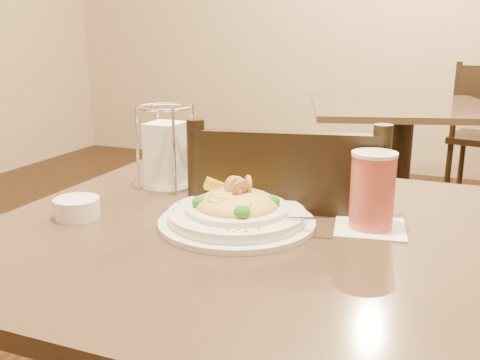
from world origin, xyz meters
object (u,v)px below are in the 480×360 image
at_px(pasta_bowl, 237,212).
at_px(butter_ramekin, 77,208).
at_px(side_plate, 324,197).
at_px(drink_glass, 372,191).
at_px(dining_chair_near, 287,295).
at_px(napkin_caddy, 166,153).
at_px(bread_basket, 259,178).
at_px(main_table, 236,335).
at_px(background_table, 400,150).

relative_size(pasta_bowl, butter_ramekin, 3.71).
bearing_deg(side_plate, drink_glass, -49.74).
xyz_separation_m(drink_glass, side_plate, (-0.12, 0.14, -0.07)).
relative_size(dining_chair_near, napkin_caddy, 4.86).
xyz_separation_m(dining_chair_near, bread_basket, (-0.08, 0.01, 0.27)).
bearing_deg(main_table, pasta_bowl, -58.36).
bearing_deg(dining_chair_near, napkin_caddy, -0.80).
bearing_deg(butter_ramekin, dining_chair_near, 42.26).
distance_m(main_table, pasta_bowl, 0.26).
distance_m(main_table, butter_ramekin, 0.40).
bearing_deg(main_table, butter_ramekin, -164.79).
bearing_deg(main_table, dining_chair_near, 80.45).
height_order(drink_glass, butter_ramekin, drink_glass).
distance_m(pasta_bowl, bread_basket, 0.25).
distance_m(main_table, side_plate, 0.34).
xyz_separation_m(background_table, napkin_caddy, (-0.36, -1.76, 0.32)).
bearing_deg(butter_ramekin, main_table, 15.21).
distance_m(dining_chair_near, pasta_bowl, 0.36).
height_order(drink_glass, side_plate, drink_glass).
height_order(dining_chair_near, butter_ramekin, dining_chair_near).
bearing_deg(butter_ramekin, bread_basket, 51.11).
relative_size(bread_basket, butter_ramekin, 2.92).
distance_m(background_table, drink_glass, 1.89).
xyz_separation_m(dining_chair_near, drink_glass, (0.20, -0.15, 0.32)).
xyz_separation_m(napkin_caddy, butter_ramekin, (-0.06, -0.25, -0.06)).
relative_size(main_table, bread_basket, 3.53).
distance_m(side_plate, butter_ramekin, 0.51).
bearing_deg(side_plate, bread_basket, 169.62).
xyz_separation_m(bread_basket, side_plate, (0.16, -0.03, -0.02)).
xyz_separation_m(background_table, dining_chair_near, (-0.08, -1.71, -0.01)).
bearing_deg(background_table, butter_ramekin, -101.73).
distance_m(drink_glass, butter_ramekin, 0.56).
relative_size(drink_glass, bread_basket, 0.56).
distance_m(background_table, pasta_bowl, 1.96).
bearing_deg(bread_basket, drink_glass, -31.26).
height_order(background_table, side_plate, side_plate).
relative_size(main_table, drink_glass, 6.26).
distance_m(dining_chair_near, butter_ramekin, 0.53).
bearing_deg(napkin_caddy, main_table, -35.07).
xyz_separation_m(bread_basket, butter_ramekin, (-0.26, -0.32, -0.00)).
relative_size(dining_chair_near, butter_ramekin, 10.67).
height_order(dining_chair_near, napkin_caddy, napkin_caddy).
relative_size(main_table, napkin_caddy, 4.71).
bearing_deg(main_table, bread_basket, 99.70).
bearing_deg(background_table, main_table, -93.52).
height_order(napkin_caddy, butter_ramekin, napkin_caddy).
bearing_deg(pasta_bowl, background_table, 86.61).
height_order(pasta_bowl, drink_glass, drink_glass).
bearing_deg(drink_glass, background_table, 93.62).
height_order(main_table, side_plate, side_plate).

